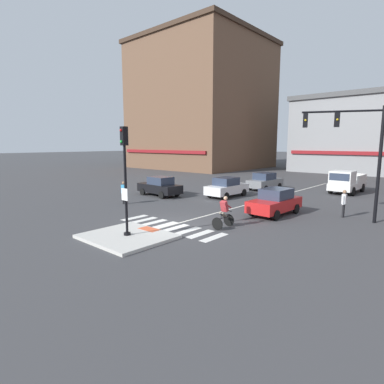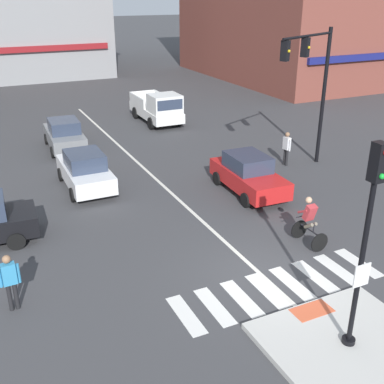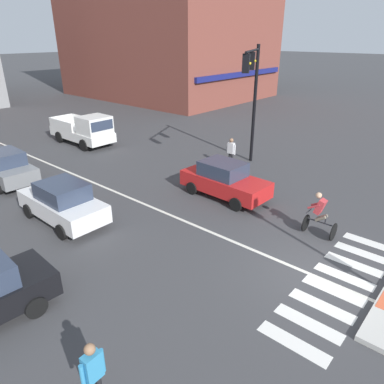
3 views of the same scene
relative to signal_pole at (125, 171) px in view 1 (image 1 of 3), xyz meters
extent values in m
plane|color=#3D3D3F|center=(0.00, 3.43, -3.16)|extent=(300.00, 300.00, 0.00)
cube|color=beige|center=(0.00, 0.01, -3.09)|extent=(3.90, 3.41, 0.15)
cube|color=#DB5B38|center=(0.00, 1.36, -3.01)|extent=(1.10, 0.60, 0.01)
cylinder|color=black|center=(0.00, 0.01, -2.95)|extent=(0.32, 0.32, 0.12)
cylinder|color=black|center=(0.00, 0.01, -0.87)|extent=(0.12, 0.12, 4.05)
cube|color=white|center=(0.00, -0.07, -1.07)|extent=(0.44, 0.03, 0.56)
cube|color=black|center=(0.00, 0.01, 1.58)|extent=(0.24, 0.28, 0.84)
sphere|color=red|center=(0.00, -0.15, 1.83)|extent=(0.12, 0.12, 0.12)
sphere|color=green|center=(0.00, -0.15, 1.33)|extent=(0.12, 0.12, 0.12)
cube|color=silver|center=(-3.01, 2.80, -3.16)|extent=(0.44, 1.80, 0.01)
cube|color=silver|center=(-2.15, 2.80, -3.16)|extent=(0.44, 1.80, 0.01)
cube|color=silver|center=(-1.29, 2.80, -3.16)|extent=(0.44, 1.80, 0.01)
cube|color=silver|center=(-0.43, 2.80, -3.16)|extent=(0.44, 1.80, 0.01)
cube|color=silver|center=(0.43, 2.80, -3.16)|extent=(0.44, 1.80, 0.01)
cube|color=silver|center=(1.29, 2.80, -3.16)|extent=(0.44, 1.80, 0.01)
cube|color=silver|center=(2.15, 2.80, -3.16)|extent=(0.44, 1.80, 0.01)
cube|color=silver|center=(3.01, 2.80, -3.16)|extent=(0.44, 1.80, 0.01)
cube|color=silver|center=(-0.14, 13.43, -3.16)|extent=(0.14, 28.00, 0.01)
cylinder|color=black|center=(8.03, 11.02, 0.05)|extent=(0.18, 0.18, 6.42)
cylinder|color=black|center=(6.13, 10.17, 3.01)|extent=(3.84, 1.80, 0.11)
cube|color=black|center=(5.94, 10.09, 2.56)|extent=(0.36, 0.38, 0.80)
sphere|color=gold|center=(6.01, 9.93, 2.56)|extent=(0.12, 0.12, 0.12)
cube|color=black|center=(4.42, 9.41, 2.56)|extent=(0.36, 0.38, 0.80)
sphere|color=gold|center=(4.49, 9.25, 2.56)|extent=(0.12, 0.12, 0.12)
cube|color=gray|center=(-2.00, 48.91, 2.30)|extent=(16.61, 19.92, 10.91)
cube|color=#525455|center=(-2.00, 48.91, 8.10)|extent=(17.11, 20.52, 0.70)
cube|color=maroon|center=(-2.00, 38.80, -0.06)|extent=(14.95, 0.30, 0.50)
cube|color=brown|center=(-26.57, 37.19, 7.82)|extent=(20.72, 19.95, 21.96)
cube|color=#402D21|center=(-26.57, 37.19, 19.15)|extent=(21.35, 20.55, 0.70)
cube|color=maroon|center=(-26.57, 27.06, -0.06)|extent=(18.65, 0.30, 0.50)
cube|color=slate|center=(-2.92, 18.52, -2.51)|extent=(1.88, 4.17, 0.70)
cube|color=#2D384C|center=(-2.93, 18.37, -1.84)|extent=(1.56, 1.96, 0.64)
cylinder|color=black|center=(-3.70, 19.82, -2.86)|extent=(0.21, 0.61, 0.60)
cylinder|color=black|center=(-2.03, 19.75, -2.86)|extent=(0.21, 0.61, 0.60)
cylinder|color=black|center=(-3.81, 17.28, -2.86)|extent=(0.21, 0.61, 0.60)
cylinder|color=black|center=(-2.14, 17.21, -2.86)|extent=(0.21, 0.61, 0.60)
cube|color=black|center=(-7.85, 9.26, -2.51)|extent=(4.19, 1.92, 0.70)
cube|color=#2D384C|center=(-7.70, 9.26, -1.84)|extent=(1.98, 1.58, 0.64)
cylinder|color=black|center=(-9.16, 8.50, -2.86)|extent=(0.61, 0.21, 0.60)
cylinder|color=black|center=(-9.07, 10.16, -2.86)|extent=(0.61, 0.21, 0.60)
cylinder|color=black|center=(-6.62, 8.36, -2.86)|extent=(0.61, 0.21, 0.60)
cylinder|color=black|center=(-6.53, 10.03, -2.86)|extent=(0.61, 0.21, 0.60)
cube|color=white|center=(-3.24, 12.65, -2.51)|extent=(1.73, 4.11, 0.70)
cube|color=#2D384C|center=(-3.24, 12.50, -1.84)|extent=(1.49, 1.91, 0.64)
cylinder|color=black|center=(-4.07, 13.93, -2.86)|extent=(0.18, 0.60, 0.60)
cylinder|color=black|center=(-2.40, 13.92, -2.86)|extent=(0.18, 0.60, 0.60)
cylinder|color=black|center=(-4.08, 11.39, -2.86)|extent=(0.18, 0.60, 0.60)
cylinder|color=black|center=(-2.42, 11.38, -2.86)|extent=(0.18, 0.60, 0.60)
cube|color=red|center=(2.85, 9.16, -2.51)|extent=(1.85, 4.16, 0.70)
cube|color=#2D384C|center=(2.86, 9.31, -1.84)|extent=(1.55, 1.95, 0.64)
cylinder|color=black|center=(3.64, 7.86, -2.86)|extent=(0.20, 0.61, 0.60)
cylinder|color=black|center=(1.97, 7.92, -2.86)|extent=(0.20, 0.61, 0.60)
cylinder|color=black|center=(3.73, 10.40, -2.86)|extent=(0.20, 0.61, 0.60)
cylinder|color=black|center=(2.07, 10.46, -2.86)|extent=(0.20, 0.61, 0.60)
cube|color=white|center=(3.60, 21.72, -2.48)|extent=(1.94, 5.11, 0.60)
cube|color=white|center=(3.58, 20.12, -1.63)|extent=(1.81, 1.71, 1.10)
cube|color=#2D384C|center=(3.58, 19.29, -1.55)|extent=(1.62, 0.09, 0.60)
cube|color=white|center=(4.50, 22.74, -1.88)|extent=(0.14, 2.81, 0.60)
cube|color=white|center=(2.72, 22.75, -1.88)|extent=(0.14, 2.81, 0.60)
cube|color=white|center=(3.62, 24.22, -1.88)|extent=(1.80, 0.11, 0.60)
cylinder|color=black|center=(4.50, 20.14, -2.78)|extent=(0.25, 0.76, 0.76)
cylinder|color=black|center=(2.67, 20.15, -2.78)|extent=(0.25, 0.76, 0.76)
cylinder|color=black|center=(4.52, 23.12, -2.78)|extent=(0.25, 0.76, 0.76)
cylinder|color=black|center=(2.70, 23.13, -2.78)|extent=(0.25, 0.76, 0.76)
cylinder|color=black|center=(2.32, 4.97, -2.83)|extent=(0.66, 0.05, 0.66)
cylinder|color=black|center=(2.33, 3.92, -2.83)|extent=(0.66, 0.05, 0.66)
cylinder|color=black|center=(2.33, 4.45, -2.61)|extent=(0.06, 0.89, 0.05)
cylinder|color=black|center=(2.33, 4.27, -2.43)|extent=(0.04, 0.04, 0.30)
cylinder|color=black|center=(2.32, 4.92, -2.31)|extent=(0.44, 0.04, 0.04)
cylinder|color=#6B6051|center=(2.25, 4.42, -2.43)|extent=(0.13, 0.40, 0.33)
cylinder|color=#6B6051|center=(2.41, 4.43, -2.43)|extent=(0.13, 0.40, 0.33)
cube|color=#B73338|center=(2.33, 4.53, -2.00)|extent=(0.35, 0.39, 0.60)
sphere|color=tan|center=(2.32, 4.65, -1.59)|extent=(0.22, 0.22, 0.22)
cylinder|color=#B73338|center=(2.16, 4.70, -2.00)|extent=(0.09, 0.46, 0.31)
cylinder|color=#B73338|center=(2.48, 4.71, -2.00)|extent=(0.09, 0.46, 0.31)
cylinder|color=black|center=(-6.99, 5.03, -2.75)|extent=(0.12, 0.12, 0.82)
cylinder|color=black|center=(-7.15, 5.02, -2.75)|extent=(0.12, 0.12, 0.82)
cube|color=#338CBF|center=(-7.07, 5.03, -2.04)|extent=(0.37, 0.24, 0.60)
cylinder|color=#338CBF|center=(-6.84, 5.04, -2.09)|extent=(0.09, 0.09, 0.56)
cylinder|color=#338CBF|center=(-7.30, 5.01, -2.09)|extent=(0.09, 0.09, 0.56)
sphere|color=#936B4C|center=(-7.07, 5.03, -1.60)|extent=(0.22, 0.22, 0.22)
cylinder|color=black|center=(6.29, 11.34, -2.75)|extent=(0.12, 0.12, 0.82)
cylinder|color=black|center=(6.30, 11.18, -2.75)|extent=(0.12, 0.12, 0.82)
cube|color=silver|center=(6.29, 11.26, -2.04)|extent=(0.24, 0.37, 0.60)
cylinder|color=silver|center=(6.28, 11.49, -2.09)|extent=(0.09, 0.09, 0.56)
cylinder|color=silver|center=(6.31, 11.03, -2.09)|extent=(0.09, 0.09, 0.56)
sphere|color=#936B4C|center=(6.29, 11.26, -1.60)|extent=(0.22, 0.22, 0.22)
camera|label=1|loc=(11.76, -8.64, 1.25)|focal=29.36mm
camera|label=2|loc=(-7.25, -6.47, 4.78)|focal=44.10mm
camera|label=3|loc=(-9.48, 0.44, 3.70)|focal=33.39mm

